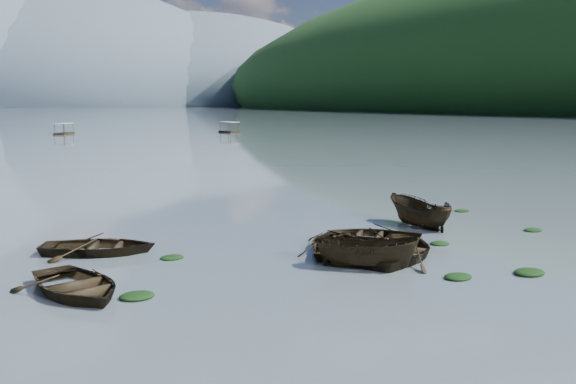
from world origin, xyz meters
TOP-DOWN VIEW (x-y plane):
  - ground_plane at (0.00, 0.00)m, footprint 2400.00×2400.00m
  - haze_mtn_c at (140.00, 900.00)m, footprint 520.00×520.00m
  - haze_mtn_d at (320.00, 900.00)m, footprint 520.00×520.00m
  - rowboat_0 at (-11.18, 6.41)m, footprint 4.33×5.41m
  - rowboat_1 at (0.01, 7.32)m, footprint 5.39×5.40m
  - rowboat_2 at (-0.64, 4.49)m, footprint 3.99×3.73m
  - rowboat_3 at (2.54, 8.42)m, footprint 5.30×5.34m
  - rowboat_4 at (1.40, 4.98)m, footprint 5.96×5.40m
  - rowboat_6 at (-9.21, 11.95)m, footprint 5.80×5.16m
  - rowboat_7 at (0.10, 7.95)m, footprint 5.20×5.25m
  - rowboat_8 at (6.58, 10.00)m, footprint 1.80×4.48m
  - weed_clump_0 at (-9.51, 5.01)m, footprint 1.17×0.95m
  - weed_clump_1 at (1.41, 1.67)m, footprint 1.10×0.88m
  - weed_clump_2 at (4.15, 0.82)m, footprint 1.25×1.00m
  - weed_clump_3 at (4.68, 6.27)m, footprint 0.93×0.79m
  - weed_clump_4 at (10.83, 6.36)m, footprint 1.00×0.79m
  - weed_clump_5 at (-6.78, 9.57)m, footprint 0.98×0.80m
  - weed_clump_6 at (0.96, 9.50)m, footprint 0.98×0.82m
  - weed_clump_7 at (11.79, 12.29)m, footprint 0.94×0.75m
  - pontoon_centre at (6.96, 115.02)m, footprint 4.76×5.76m
  - pontoon_right at (37.78, 105.63)m, footprint 2.59×5.61m

SIDE VIEW (x-z plane):
  - ground_plane at x=0.00m, z-range 0.00..0.00m
  - haze_mtn_c at x=140.00m, z-range -130.00..130.00m
  - haze_mtn_d at x=320.00m, z-range -110.00..110.00m
  - rowboat_0 at x=-11.18m, z-range -0.50..0.50m
  - rowboat_1 at x=0.01m, z-range -0.46..0.46m
  - rowboat_2 at x=-0.64m, z-range -0.77..0.77m
  - rowboat_3 at x=2.54m, z-range -0.45..0.45m
  - rowboat_4 at x=1.40m, z-range -0.51..0.51m
  - rowboat_6 at x=-9.21m, z-range -0.50..0.50m
  - rowboat_7 at x=0.10m, z-range -0.45..0.45m
  - rowboat_8 at x=6.58m, z-range -0.86..0.86m
  - weed_clump_0 at x=-9.51m, z-range -0.13..0.13m
  - weed_clump_1 at x=1.41m, z-range -0.12..0.12m
  - weed_clump_2 at x=4.15m, z-range -0.13..0.13m
  - weed_clump_3 at x=4.68m, z-range -0.10..0.10m
  - weed_clump_4 at x=10.83m, z-range -0.10..0.10m
  - weed_clump_5 at x=-6.78m, z-range -0.10..0.10m
  - weed_clump_6 at x=0.96m, z-range -0.10..0.10m
  - weed_clump_7 at x=11.79m, z-range -0.10..0.10m
  - pontoon_centre at x=6.96m, z-range -1.03..1.03m
  - pontoon_right at x=37.78m, z-range -1.05..1.05m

